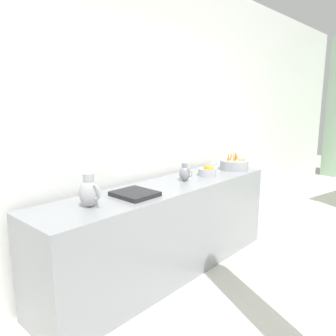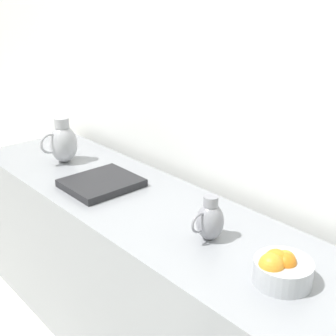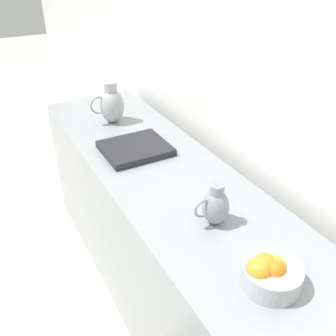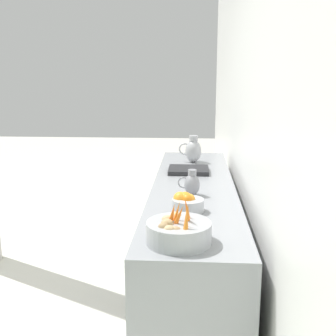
{
  "view_description": "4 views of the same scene",
  "coord_description": "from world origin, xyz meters",
  "px_view_note": "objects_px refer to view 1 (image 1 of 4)",
  "views": [
    {
      "loc": [
        0.51,
        -2.48,
        1.64
      ],
      "look_at": [
        -1.52,
        -0.24,
        1.04
      ],
      "focal_mm": 35.33,
      "sensor_mm": 36.0,
      "label": 1
    },
    {
      "loc": [
        -0.39,
        1.03,
        1.77
      ],
      "look_at": [
        -1.53,
        -0.25,
        1.09
      ],
      "focal_mm": 48.13,
      "sensor_mm": 36.0,
      "label": 2
    },
    {
      "loc": [
        -0.8,
        0.94,
        1.84
      ],
      "look_at": [
        -1.42,
        -0.2,
        1.05
      ],
      "focal_mm": 40.17,
      "sensor_mm": 36.0,
      "label": 3
    },
    {
      "loc": [
        -1.53,
        2.78,
        1.69
      ],
      "look_at": [
        -1.33,
        -0.34,
        0.99
      ],
      "focal_mm": 44.66,
      "sensor_mm": 36.0,
      "label": 4
    }
  ],
  "objects_px": {
    "vegetable_colander": "(234,164)",
    "metal_pitcher_short": "(185,173)",
    "metal_pitcher_tall": "(89,192)",
    "orange_bowl": "(208,171)"
  },
  "relations": [
    {
      "from": "vegetable_colander",
      "to": "orange_bowl",
      "type": "bearing_deg",
      "value": -93.71
    },
    {
      "from": "vegetable_colander",
      "to": "metal_pitcher_short",
      "type": "height_order",
      "value": "vegetable_colander"
    },
    {
      "from": "vegetable_colander",
      "to": "metal_pitcher_tall",
      "type": "distance_m",
      "value": 1.95
    },
    {
      "from": "vegetable_colander",
      "to": "metal_pitcher_short",
      "type": "bearing_deg",
      "value": -94.09
    },
    {
      "from": "vegetable_colander",
      "to": "metal_pitcher_tall",
      "type": "relative_size",
      "value": 1.28
    },
    {
      "from": "metal_pitcher_tall",
      "to": "metal_pitcher_short",
      "type": "height_order",
      "value": "metal_pitcher_tall"
    },
    {
      "from": "vegetable_colander",
      "to": "metal_pitcher_short",
      "type": "distance_m",
      "value": 0.84
    },
    {
      "from": "metal_pitcher_tall",
      "to": "metal_pitcher_short",
      "type": "bearing_deg",
      "value": 89.84
    },
    {
      "from": "vegetable_colander",
      "to": "metal_pitcher_tall",
      "type": "xyz_separation_m",
      "value": [
        -0.06,
        -1.95,
        0.05
      ]
    },
    {
      "from": "orange_bowl",
      "to": "vegetable_colander",
      "type": "bearing_deg",
      "value": 86.29
    }
  ]
}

